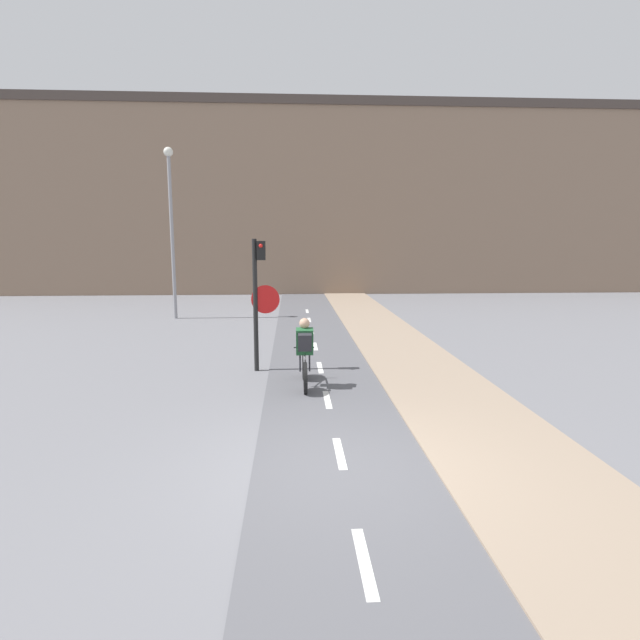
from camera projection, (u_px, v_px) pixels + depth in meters
ground_plane at (343, 470)px, 6.78m from camera, size 120.00×120.00×0.00m
bike_lane at (343, 469)px, 6.79m from camera, size 2.47×60.00×0.02m
sidewalk_strip at (518, 464)px, 6.92m from camera, size 2.40×60.00×0.05m
building_row_background at (302, 201)px, 30.91m from camera, size 60.00×5.20×11.12m
traffic_light_pole at (259, 290)px, 11.71m from camera, size 0.67×0.25×3.14m
street_lamp_far at (171, 215)px, 19.53m from camera, size 0.36×0.36×6.66m
cyclist_near at (305, 354)px, 10.55m from camera, size 0.46×1.72×1.49m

